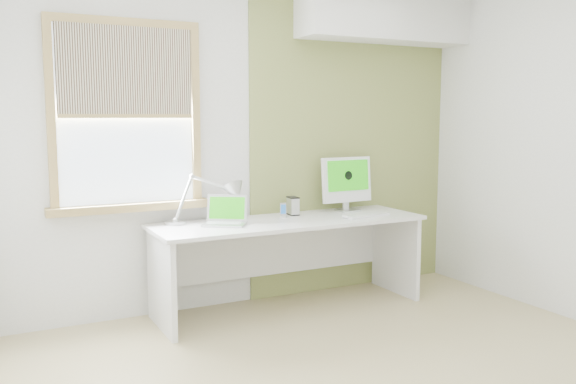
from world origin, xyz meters
TOP-DOWN VIEW (x-y plane):
  - room at (0.00, 0.00)m, footprint 4.04×3.54m
  - accent_wall at (1.00, 1.74)m, footprint 2.00×0.02m
  - soffit at (1.20, 1.57)m, footprint 1.60×0.40m
  - window at (-1.00, 1.71)m, footprint 1.20×0.14m
  - desk at (0.18, 1.44)m, footprint 2.20×0.70m
  - desk_lamp at (-0.31, 1.53)m, footprint 0.66×0.31m
  - laptop at (-0.34, 1.42)m, footprint 0.40×0.38m
  - phone_dock at (0.18, 1.49)m, footprint 0.07×0.07m
  - external_drive at (0.32, 1.58)m, footprint 0.08×0.12m
  - imac at (0.84, 1.57)m, footprint 0.48×0.16m
  - keyboard at (0.82, 1.23)m, footprint 0.44×0.18m
  - mouse at (0.62, 1.23)m, footprint 0.08×0.11m

SIDE VIEW (x-z plane):
  - desk at x=0.18m, z-range 0.17..0.90m
  - keyboard at x=0.82m, z-range 0.73..0.75m
  - mouse at x=0.62m, z-range 0.73..0.76m
  - phone_dock at x=0.18m, z-range 0.70..0.82m
  - laptop at x=-0.34m, z-range 0.67..0.89m
  - external_drive at x=0.32m, z-range 0.73..0.88m
  - desk_lamp at x=-0.31m, z-range 0.74..1.12m
  - imac at x=0.84m, z-range 0.76..1.23m
  - room at x=0.00m, z-range -0.02..2.62m
  - accent_wall at x=1.00m, z-range 0.00..2.60m
  - window at x=-1.00m, z-range 0.83..2.25m
  - soffit at x=1.20m, z-range 2.19..2.61m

